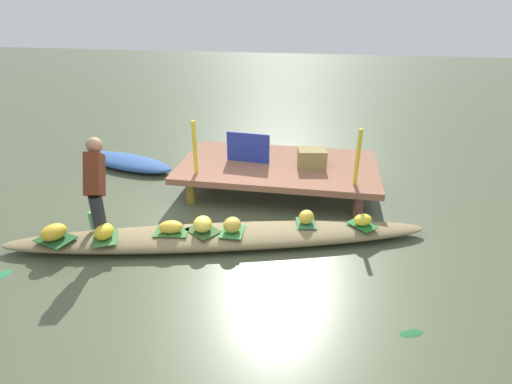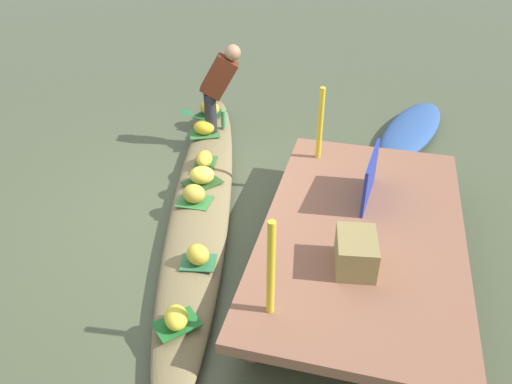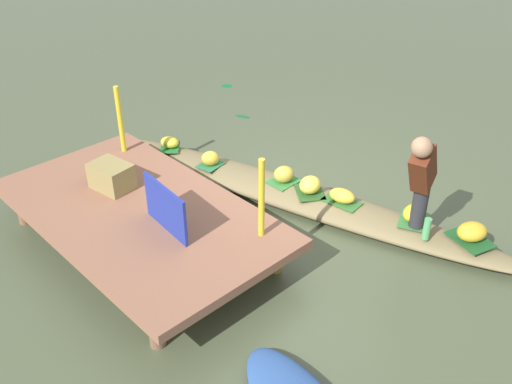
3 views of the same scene
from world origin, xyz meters
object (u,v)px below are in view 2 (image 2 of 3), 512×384
(vendor_boat, at_px, (202,201))
(water_bottle, at_px, (224,119))
(moored_boat, at_px, (411,129))
(produce_crate, at_px, (356,252))
(banana_bunch_4, at_px, (204,159))
(banana_bunch_6, at_px, (202,175))
(vendor_person, at_px, (219,84))
(banana_bunch_2, at_px, (194,194))
(banana_bunch_5, at_px, (176,318))
(banana_bunch_3, at_px, (204,128))
(banana_bunch_0, at_px, (210,108))
(market_banner, at_px, (370,177))
(banana_bunch_1, at_px, (198,255))

(vendor_boat, xyz_separation_m, water_bottle, (-1.62, -0.25, 0.22))
(moored_boat, distance_m, produce_crate, 3.56)
(moored_boat, distance_m, banana_bunch_4, 3.03)
(banana_bunch_4, bearing_deg, banana_bunch_6, 15.44)
(banana_bunch_4, height_order, vendor_person, vendor_person)
(banana_bunch_2, bearing_deg, banana_bunch_5, 15.46)
(water_bottle, xyz_separation_m, produce_crate, (2.71, 1.99, 0.28))
(banana_bunch_3, height_order, banana_bunch_5, banana_bunch_3)
(vendor_boat, xyz_separation_m, banana_bunch_2, (0.18, -0.02, 0.20))
(banana_bunch_0, distance_m, water_bottle, 0.46)
(banana_bunch_3, distance_m, water_bottle, 0.33)
(banana_bunch_4, xyz_separation_m, produce_crate, (1.68, 1.91, 0.32))
(market_banner, bearing_deg, produce_crate, 3.61)
(water_bottle, bearing_deg, moored_boat, 107.17)
(banana_bunch_0, distance_m, banana_bunch_6, 1.83)
(banana_bunch_5, bearing_deg, market_banner, 143.34)
(vendor_boat, bearing_deg, banana_bunch_5, -0.65)
(moored_boat, relative_size, banana_bunch_4, 6.59)
(vendor_person, xyz_separation_m, market_banner, (1.51, 2.02, -0.18))
(banana_bunch_0, height_order, produce_crate, produce_crate)
(market_banner, relative_size, produce_crate, 1.63)
(banana_bunch_2, bearing_deg, vendor_boat, 174.70)
(banana_bunch_6, distance_m, vendor_person, 1.41)
(banana_bunch_1, relative_size, vendor_person, 0.19)
(banana_bunch_0, distance_m, banana_bunch_2, 2.20)
(banana_bunch_6, bearing_deg, vendor_person, -171.69)
(moored_boat, xyz_separation_m, banana_bunch_0, (0.44, -2.83, 0.20))
(banana_bunch_1, xyz_separation_m, banana_bunch_3, (-2.45, -0.80, -0.00))
(market_banner, bearing_deg, banana_bunch_1, -47.84)
(banana_bunch_3, height_order, market_banner, market_banner)
(banana_bunch_4, bearing_deg, banana_bunch_0, -163.85)
(banana_bunch_3, bearing_deg, market_banner, 57.72)
(vendor_boat, height_order, banana_bunch_5, banana_bunch_5)
(market_banner, bearing_deg, banana_bunch_0, -125.04)
(moored_boat, distance_m, banana_bunch_3, 2.90)
(banana_bunch_0, bearing_deg, water_bottle, 43.43)
(vendor_boat, height_order, banana_bunch_1, banana_bunch_1)
(vendor_person, bearing_deg, vendor_boat, 9.47)
(banana_bunch_4, relative_size, banana_bunch_5, 1.24)
(moored_boat, relative_size, banana_bunch_1, 8.98)
(moored_boat, relative_size, water_bottle, 8.23)
(vendor_boat, relative_size, moored_boat, 2.73)
(banana_bunch_2, relative_size, market_banner, 0.35)
(banana_bunch_2, xyz_separation_m, banana_bunch_5, (1.66, 0.46, -0.02))
(banana_bunch_2, distance_m, banana_bunch_4, 0.78)
(banana_bunch_1, bearing_deg, banana_bunch_2, -157.85)
(banana_bunch_0, distance_m, produce_crate, 3.83)
(banana_bunch_6, xyz_separation_m, produce_crate, (1.29, 1.80, 0.30))
(vendor_person, height_order, produce_crate, vendor_person)
(banana_bunch_1, relative_size, banana_bunch_3, 0.81)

